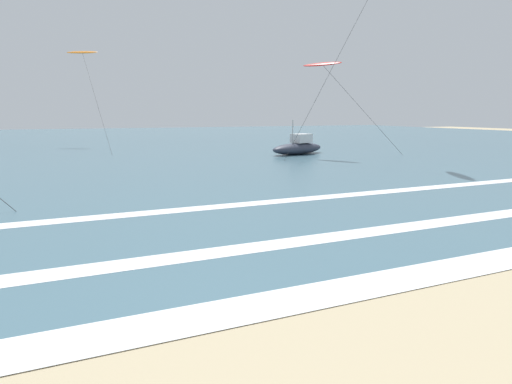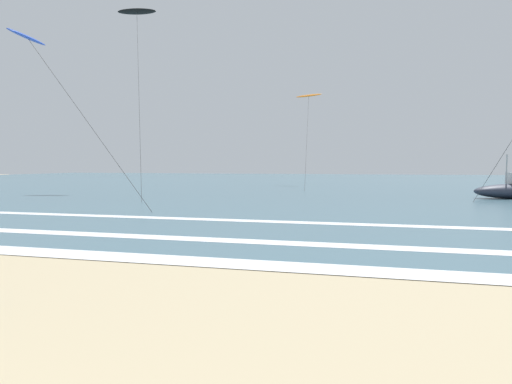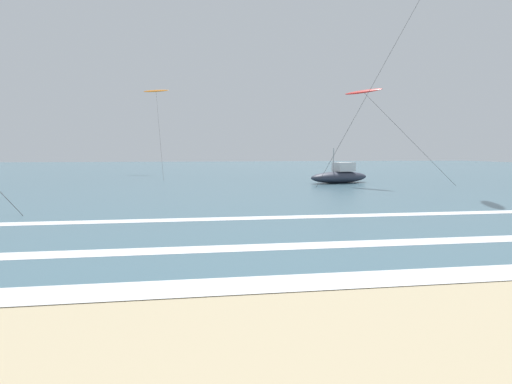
# 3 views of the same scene
# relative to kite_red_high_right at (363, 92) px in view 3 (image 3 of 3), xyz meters

# --- Properties ---
(ocean_surface) EXTENTS (140.00, 90.00, 0.01)m
(ocean_surface) POSITION_rel_kite_red_high_right_xyz_m (-11.99, 23.58, -6.77)
(ocean_surface) COLOR #476B7A
(ocean_surface) RESTS_ON ground
(wave_foam_shoreline) EXTENTS (58.63, 0.94, 0.01)m
(wave_foam_shoreline) POSITION_rel_kite_red_high_right_xyz_m (-13.50, -21.02, -6.76)
(wave_foam_shoreline) COLOR white
(wave_foam_shoreline) RESTS_ON ocean_surface
(wave_foam_mid_break) EXTENTS (42.77, 0.72, 0.01)m
(wave_foam_mid_break) POSITION_rel_kite_red_high_right_xyz_m (-12.76, -18.24, -6.76)
(wave_foam_mid_break) COLOR white
(wave_foam_mid_break) RESTS_ON ocean_surface
(wave_foam_outer_break) EXTENTS (59.58, 0.69, 0.01)m
(wave_foam_outer_break) POSITION_rel_kite_red_high_right_xyz_m (-10.99, -13.81, -6.76)
(wave_foam_outer_break) COLOR white
(wave_foam_outer_break) RESTS_ON ocean_surface
(kite_red_high_right) EXTENTS (7.43, 3.77, 7.03)m
(kite_red_high_right) POSITION_rel_kite_red_high_right_xyz_m (0.00, 0.00, 0.00)
(kite_red_high_right) COLOR red
(kite_red_high_right) RESTS_ON ground
(kite_orange_mid_center) EXTENTS (3.33, 13.85, 9.51)m
(kite_orange_mid_center) POSITION_rel_kite_red_high_right_xyz_m (-16.65, 18.81, 2.45)
(kite_orange_mid_center) COLOR orange
(kite_orange_mid_center) RESTS_ON ground
(offshore_boat) EXTENTS (5.47, 3.26, 2.70)m
(offshore_boat) POSITION_rel_kite_red_high_right_xyz_m (-1.14, 1.41, -6.22)
(offshore_boat) COLOR #2D3342
(offshore_boat) RESTS_ON ground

